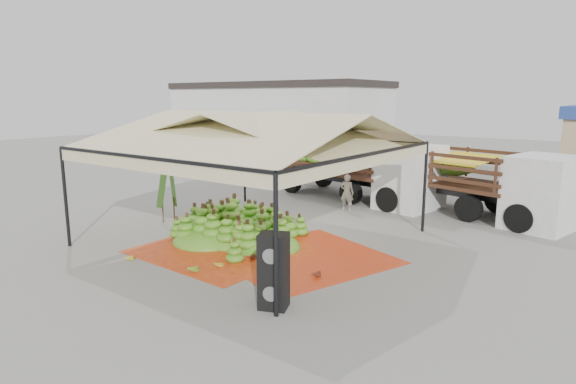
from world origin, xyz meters
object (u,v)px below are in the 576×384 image
Objects in this scene: speaker_stack at (274,271)px; truck_right at (479,176)px; truck_left at (362,164)px; vendor at (347,193)px; banana_heap at (236,220)px.

speaker_stack is 11.16m from truck_right.
truck_right is (4.95, -0.00, -0.04)m from truck_left.
banana_heap is at bearing 66.93° from vendor.
banana_heap is at bearing -83.53° from truck_left.
truck_left is at bearing -87.29° from vendor.
truck_left is at bearing 86.30° from speaker_stack.
vendor is at bearing 87.40° from speaker_stack.
banana_heap is 5.43m from speaker_stack.
speaker_stack is 11.76m from truck_left.
truck_left is at bearing -166.72° from truck_right.
truck_right is at bearing 61.51° from speaker_stack.
vendor is (1.01, 5.32, 0.16)m from banana_heap.
vendor is 0.19× the size of truck_right.
truck_right is (5.33, 7.69, 0.96)m from banana_heap.
banana_heap is at bearing -111.38° from truck_right.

